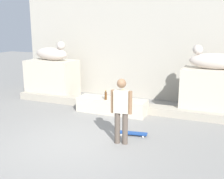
{
  "coord_description": "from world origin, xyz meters",
  "views": [
    {
      "loc": [
        3.48,
        -5.43,
        2.91
      ],
      "look_at": [
        0.48,
        1.77,
        1.1
      ],
      "focal_mm": 44.07,
      "sensor_mm": 36.0,
      "label": 1
    }
  ],
  "objects_px": {
    "skater": "(121,108)",
    "skateboard": "(132,133)",
    "statue_reclining_right": "(214,60)",
    "statue_reclining_left": "(52,53)",
    "bottle_brown": "(106,96)",
    "bottle_orange": "(123,94)",
    "bottle_green": "(117,96)"
  },
  "relations": [
    {
      "from": "bottle_green",
      "to": "skater",
      "type": "bearing_deg",
      "value": -65.6
    },
    {
      "from": "skater",
      "to": "skateboard",
      "type": "bearing_deg",
      "value": 73.26
    },
    {
      "from": "statue_reclining_right",
      "to": "bottle_brown",
      "type": "xyz_separation_m",
      "value": [
        -3.24,
        -1.31,
        -1.18
      ]
    },
    {
      "from": "statue_reclining_right",
      "to": "skater",
      "type": "xyz_separation_m",
      "value": [
        -1.91,
        -3.34,
        -0.9
      ]
    },
    {
      "from": "statue_reclining_right",
      "to": "bottle_orange",
      "type": "height_order",
      "value": "statue_reclining_right"
    },
    {
      "from": "skater",
      "to": "bottle_brown",
      "type": "relative_size",
      "value": 5.2
    },
    {
      "from": "statue_reclining_left",
      "to": "bottle_green",
      "type": "relative_size",
      "value": 5.97
    },
    {
      "from": "skater",
      "to": "bottle_green",
      "type": "xyz_separation_m",
      "value": [
        -1.01,
        2.24,
        -0.3
      ]
    },
    {
      "from": "bottle_brown",
      "to": "statue_reclining_right",
      "type": "bearing_deg",
      "value": 22.06
    },
    {
      "from": "skater",
      "to": "bottle_brown",
      "type": "bearing_deg",
      "value": 116.21
    },
    {
      "from": "statue_reclining_right",
      "to": "bottle_brown",
      "type": "height_order",
      "value": "statue_reclining_right"
    },
    {
      "from": "skateboard",
      "to": "bottle_orange",
      "type": "height_order",
      "value": "bottle_orange"
    },
    {
      "from": "bottle_brown",
      "to": "bottle_orange",
      "type": "bearing_deg",
      "value": 39.49
    },
    {
      "from": "statue_reclining_right",
      "to": "bottle_green",
      "type": "relative_size",
      "value": 5.72
    },
    {
      "from": "statue_reclining_left",
      "to": "bottle_brown",
      "type": "relative_size",
      "value": 5.2
    },
    {
      "from": "statue_reclining_right",
      "to": "bottle_green",
      "type": "distance_m",
      "value": 3.35
    },
    {
      "from": "bottle_brown",
      "to": "bottle_orange",
      "type": "height_order",
      "value": "bottle_orange"
    },
    {
      "from": "statue_reclining_right",
      "to": "statue_reclining_left",
      "type": "bearing_deg",
      "value": 0.05
    },
    {
      "from": "skateboard",
      "to": "bottle_green",
      "type": "bearing_deg",
      "value": 115.26
    },
    {
      "from": "statue_reclining_left",
      "to": "skateboard",
      "type": "height_order",
      "value": "statue_reclining_left"
    },
    {
      "from": "statue_reclining_right",
      "to": "bottle_orange",
      "type": "xyz_separation_m",
      "value": [
        -2.77,
        -0.93,
        -1.18
      ]
    },
    {
      "from": "skater",
      "to": "skateboard",
      "type": "xyz_separation_m",
      "value": [
        0.1,
        0.6,
        -0.86
      ]
    },
    {
      "from": "statue_reclining_left",
      "to": "skater",
      "type": "relative_size",
      "value": 1.0
    },
    {
      "from": "bottle_green",
      "to": "bottle_orange",
      "type": "xyz_separation_m",
      "value": [
        0.16,
        0.18,
        0.02
      ]
    },
    {
      "from": "statue_reclining_left",
      "to": "bottle_brown",
      "type": "height_order",
      "value": "statue_reclining_left"
    },
    {
      "from": "statue_reclining_left",
      "to": "bottle_orange",
      "type": "distance_m",
      "value": 3.76
    },
    {
      "from": "bottle_green",
      "to": "statue_reclining_left",
      "type": "bearing_deg",
      "value": 161.47
    },
    {
      "from": "bottle_brown",
      "to": "bottle_green",
      "type": "bearing_deg",
      "value": 33.41
    },
    {
      "from": "skater",
      "to": "bottle_brown",
      "type": "distance_m",
      "value": 2.44
    },
    {
      "from": "bottle_brown",
      "to": "bottle_orange",
      "type": "distance_m",
      "value": 0.61
    },
    {
      "from": "skateboard",
      "to": "bottle_brown",
      "type": "relative_size",
      "value": 2.56
    },
    {
      "from": "statue_reclining_left",
      "to": "bottle_orange",
      "type": "height_order",
      "value": "statue_reclining_left"
    }
  ]
}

